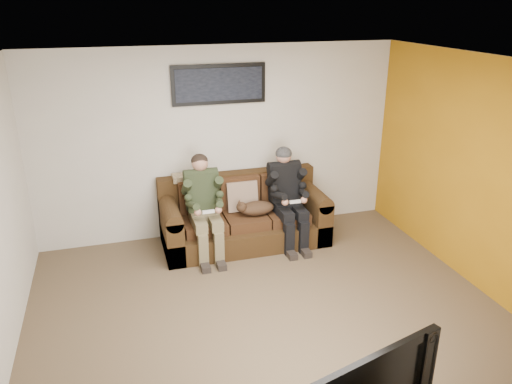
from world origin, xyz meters
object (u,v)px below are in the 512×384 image
object	(u,v)px
person_right	(287,191)
framed_poster	(219,84)
person_left	(204,201)
cat	(256,208)
sofa	(243,217)

from	to	relation	value
person_right	framed_poster	xyz separation A→B (m)	(-0.77, 0.57, 1.37)
person_left	cat	bearing A→B (deg)	-0.03
cat	sofa	bearing A→B (deg)	124.43
cat	person_left	bearing A→B (deg)	179.97
person_left	person_right	distance (m)	1.14
sofa	person_left	size ratio (longest dim) A/B	1.70
person_right	framed_poster	distance (m)	1.67
sofa	framed_poster	xyz separation A→B (m)	(-0.20, 0.39, 1.76)
cat	framed_poster	bearing A→B (deg)	119.73
person_left	cat	size ratio (longest dim) A/B	1.97
person_left	cat	xyz separation A→B (m)	(0.69, -0.00, -0.19)
person_right	cat	bearing A→B (deg)	-179.90
sofa	person_right	world-z (taller)	person_right
framed_poster	person_left	bearing A→B (deg)	-122.74
framed_poster	sofa	bearing A→B (deg)	-62.69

